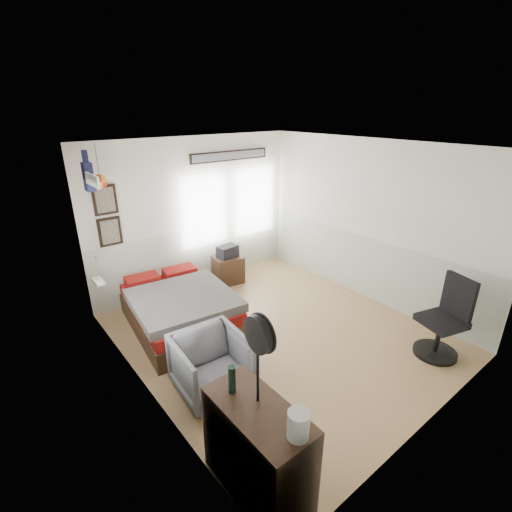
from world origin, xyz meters
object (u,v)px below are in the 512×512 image
object	(u,v)px
bed	(180,309)
nightstand	(228,269)
dresser	(258,449)
armchair	(211,365)
task_chair	(444,324)

from	to	relation	value
bed	nightstand	size ratio (longest dim) A/B	3.94
dresser	armchair	size ratio (longest dim) A/B	1.24
nightstand	bed	bearing A→B (deg)	-140.42
dresser	armchair	world-z (taller)	dresser
armchair	task_chair	distance (m)	3.12
task_chair	nightstand	bearing A→B (deg)	121.30
bed	task_chair	bearing A→B (deg)	-42.23
bed	dresser	bearing A→B (deg)	-97.53
bed	nightstand	world-z (taller)	bed
nightstand	task_chair	bearing A→B (deg)	-64.58
dresser	task_chair	size ratio (longest dim) A/B	0.88
armchair	bed	bearing A→B (deg)	80.74
task_chair	armchair	bearing A→B (deg)	170.73
nightstand	task_chair	world-z (taller)	task_chair
dresser	task_chair	xyz separation A→B (m)	(3.15, -0.06, 0.01)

